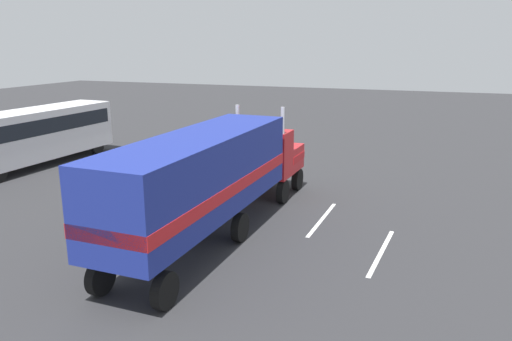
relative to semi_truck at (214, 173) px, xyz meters
name	(u,v)px	position (x,y,z in m)	size (l,w,h in m)	color
ground_plane	(261,197)	(5.30, 0.03, -2.52)	(120.00, 120.00, 0.00)	#2D2D30
lane_stripe_near	(322,219)	(3.26, -3.47, -2.52)	(4.40, 0.16, 0.01)	silver
lane_stripe_mid	(381,252)	(0.65, -6.23, -2.52)	(4.40, 0.16, 0.01)	silver
semi_truck	(214,173)	(0.00, 0.00, 0.00)	(14.24, 2.96, 4.50)	red
person_bystander	(132,214)	(-1.11, 2.98, -1.63)	(0.34, 0.46, 1.63)	black
parked_bus	(34,132)	(6.53, 14.95, -0.46)	(11.11, 3.10, 3.40)	silver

